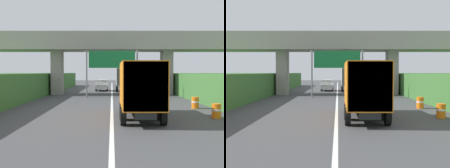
# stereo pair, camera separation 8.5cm
# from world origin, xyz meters

# --- Properties ---
(lane_centre_stripe) EXTENTS (0.20, 96.44, 0.01)m
(lane_centre_stripe) POSITION_xyz_m (0.00, 28.22, 0.00)
(lane_centre_stripe) COLOR white
(lane_centre_stripe) RESTS_ON ground
(overpass_bridge) EXTENTS (40.00, 4.80, 7.85)m
(overpass_bridge) POSITION_xyz_m (0.00, 35.28, 5.93)
(overpass_bridge) COLOR #9E998E
(overpass_bridge) RESTS_ON ground
(overhead_highway_sign) EXTENTS (5.88, 0.18, 5.35)m
(overhead_highway_sign) POSITION_xyz_m (0.00, 30.54, 3.95)
(overhead_highway_sign) COLOR slate
(overhead_highway_sign) RESTS_ON ground
(truck_orange) EXTENTS (2.44, 7.30, 3.44)m
(truck_orange) POSITION_xyz_m (1.69, 16.33, 1.93)
(truck_orange) COLOR black
(truck_orange) RESTS_ON ground
(truck_red) EXTENTS (2.44, 7.30, 3.44)m
(truck_red) POSITION_xyz_m (1.79, 41.76, 1.93)
(truck_red) COLOR black
(truck_red) RESTS_ON ground
(car_white) EXTENTS (1.86, 4.10, 1.72)m
(car_white) POSITION_xyz_m (-1.57, 42.19, 0.86)
(car_white) COLOR silver
(car_white) RESTS_ON ground
(construction_barrel_2) EXTENTS (0.57, 0.57, 0.90)m
(construction_barrel_2) POSITION_xyz_m (6.49, 16.41, 0.46)
(construction_barrel_2) COLOR orange
(construction_barrel_2) RESTS_ON ground
(construction_barrel_3) EXTENTS (0.57, 0.57, 0.90)m
(construction_barrel_3) POSITION_xyz_m (6.59, 21.11, 0.46)
(construction_barrel_3) COLOR orange
(construction_barrel_3) RESTS_ON ground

